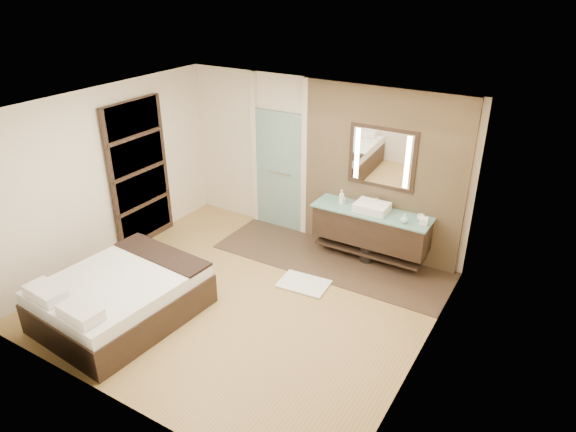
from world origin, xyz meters
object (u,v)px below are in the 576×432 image
Objects in this scene: mirror_unit at (382,158)px; waste_bin at (367,254)px; vanity at (371,227)px; bed at (121,297)px.

waste_bin is at bearing -90.81° from mirror_unit.
vanity is 1.75× the size of mirror_unit.
vanity is 3.81m from bed.
vanity is 0.45m from waste_bin.
waste_bin is (-0.00, -0.31, -1.52)m from mirror_unit.
bed reaches higher than waste_bin.
bed is 7.72× the size of waste_bin.
bed is at bearing -125.92° from vanity.
vanity is at bearing -90.00° from mirror_unit.
mirror_unit is at bearing 90.00° from vanity.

